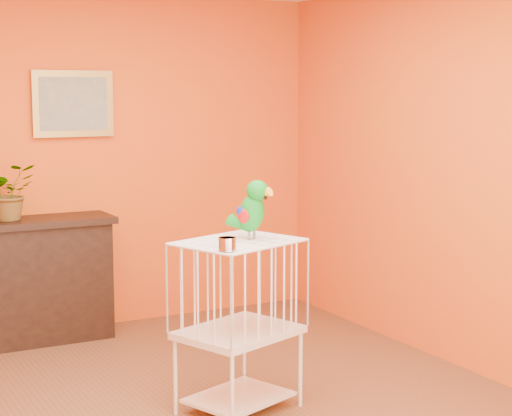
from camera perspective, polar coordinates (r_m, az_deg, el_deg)
room_shell at (r=4.57m, az=-4.23°, el=4.50°), size 4.50×4.50×4.50m
console_cabinet at (r=6.51m, az=-14.89°, el=-4.73°), size 1.24×0.45×0.92m
potted_plant at (r=6.36m, az=-16.10°, el=0.59°), size 0.45×0.48×0.32m
framed_picture at (r=6.65m, az=-12.09°, el=6.81°), size 0.62×0.04×0.50m
birdcage at (r=4.96m, az=-1.17°, el=-7.71°), size 0.78×0.69×1.00m
feed_cup at (r=4.54m, az=-1.93°, el=-2.41°), size 0.10×0.10×0.07m
parrot at (r=4.89m, az=-0.27°, el=-0.05°), size 0.22×0.30×0.35m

